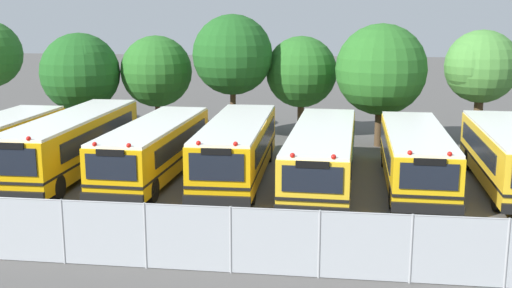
{
  "coord_description": "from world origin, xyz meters",
  "views": [
    {
      "loc": [
        4.5,
        -26.68,
        7.24
      ],
      "look_at": [
        0.8,
        0.0,
        1.6
      ],
      "focal_mm": 44.44,
      "sensor_mm": 36.0,
      "label": 1
    }
  ],
  "objects_px": {
    "tree_4": "(301,73)",
    "tree_5": "(383,69)",
    "school_bus_1": "(74,142)",
    "tree_6": "(479,67)",
    "school_bus_4": "(322,153)",
    "tree_1": "(81,71)",
    "tree_2": "(155,71)",
    "tree_3": "(235,54)",
    "school_bus_6": "(510,155)",
    "school_bus_2": "(155,148)",
    "school_bus_3": "(237,147)",
    "traffic_cone": "(158,245)",
    "school_bus_5": "(415,155)"
  },
  "relations": [
    {
      "from": "school_bus_3",
      "to": "tree_3",
      "type": "distance_m",
      "value": 9.57
    },
    {
      "from": "tree_2",
      "to": "tree_4",
      "type": "xyz_separation_m",
      "value": [
        8.67,
        0.32,
        -0.04
      ]
    },
    {
      "from": "school_bus_5",
      "to": "traffic_cone",
      "type": "bearing_deg",
      "value": 47.66
    },
    {
      "from": "school_bus_4",
      "to": "tree_2",
      "type": "distance_m",
      "value": 14.59
    },
    {
      "from": "tree_2",
      "to": "tree_6",
      "type": "relative_size",
      "value": 0.93
    },
    {
      "from": "school_bus_5",
      "to": "school_bus_6",
      "type": "xyz_separation_m",
      "value": [
        3.85,
        0.15,
        0.07
      ]
    },
    {
      "from": "tree_2",
      "to": "tree_5",
      "type": "xyz_separation_m",
      "value": [
        13.19,
        -1.89,
        0.42
      ]
    },
    {
      "from": "school_bus_2",
      "to": "tree_3",
      "type": "height_order",
      "value": "tree_3"
    },
    {
      "from": "school_bus_1",
      "to": "school_bus_4",
      "type": "distance_m",
      "value": 11.27
    },
    {
      "from": "tree_3",
      "to": "tree_5",
      "type": "bearing_deg",
      "value": -6.26
    },
    {
      "from": "school_bus_1",
      "to": "tree_6",
      "type": "bearing_deg",
      "value": -157.55
    },
    {
      "from": "tree_2",
      "to": "tree_3",
      "type": "height_order",
      "value": "tree_3"
    },
    {
      "from": "school_bus_6",
      "to": "tree_6",
      "type": "bearing_deg",
      "value": -89.83
    },
    {
      "from": "school_bus_2",
      "to": "school_bus_5",
      "type": "bearing_deg",
      "value": -177.29
    },
    {
      "from": "school_bus_6",
      "to": "tree_4",
      "type": "height_order",
      "value": "tree_4"
    },
    {
      "from": "school_bus_3",
      "to": "traffic_cone",
      "type": "xyz_separation_m",
      "value": [
        -0.89,
        -9.22,
        -1.11
      ]
    },
    {
      "from": "tree_5",
      "to": "traffic_cone",
      "type": "distance_m",
      "value": 19.08
    },
    {
      "from": "school_bus_5",
      "to": "tree_1",
      "type": "distance_m",
      "value": 20.33
    },
    {
      "from": "school_bus_1",
      "to": "school_bus_6",
      "type": "xyz_separation_m",
      "value": [
        19.0,
        0.08,
        -0.05
      ]
    },
    {
      "from": "tree_6",
      "to": "tree_1",
      "type": "bearing_deg",
      "value": 178.97
    },
    {
      "from": "school_bus_4",
      "to": "tree_1",
      "type": "bearing_deg",
      "value": -29.74
    },
    {
      "from": "tree_4",
      "to": "tree_6",
      "type": "distance_m",
      "value": 9.74
    },
    {
      "from": "school_bus_3",
      "to": "tree_5",
      "type": "bearing_deg",
      "value": -131.39
    },
    {
      "from": "tree_3",
      "to": "tree_4",
      "type": "bearing_deg",
      "value": 19.56
    },
    {
      "from": "school_bus_6",
      "to": "tree_2",
      "type": "distance_m",
      "value": 20.63
    },
    {
      "from": "tree_6",
      "to": "school_bus_1",
      "type": "bearing_deg",
      "value": -157.07
    },
    {
      "from": "school_bus_1",
      "to": "tree_5",
      "type": "bearing_deg",
      "value": -151.28
    },
    {
      "from": "school_bus_2",
      "to": "tree_6",
      "type": "xyz_separation_m",
      "value": [
        15.24,
        8.42,
        3.04
      ]
    },
    {
      "from": "school_bus_3",
      "to": "school_bus_1",
      "type": "bearing_deg",
      "value": -1.03
    },
    {
      "from": "school_bus_1",
      "to": "school_bus_2",
      "type": "xyz_separation_m",
      "value": [
        3.9,
        -0.32,
        -0.1
      ]
    },
    {
      "from": "school_bus_3",
      "to": "tree_6",
      "type": "distance_m",
      "value": 14.46
    },
    {
      "from": "tree_1",
      "to": "tree_6",
      "type": "xyz_separation_m",
      "value": [
        22.26,
        -0.4,
        0.54
      ]
    },
    {
      "from": "school_bus_2",
      "to": "tree_1",
      "type": "height_order",
      "value": "tree_1"
    },
    {
      "from": "school_bus_1",
      "to": "school_bus_4",
      "type": "relative_size",
      "value": 0.98
    },
    {
      "from": "school_bus_1",
      "to": "traffic_cone",
      "type": "xyz_separation_m",
      "value": [
        6.63,
        -9.19,
        -1.15
      ]
    },
    {
      "from": "tree_2",
      "to": "tree_5",
      "type": "relative_size",
      "value": 0.88
    },
    {
      "from": "school_bus_1",
      "to": "tree_4",
      "type": "height_order",
      "value": "tree_4"
    },
    {
      "from": "school_bus_1",
      "to": "tree_3",
      "type": "height_order",
      "value": "tree_3"
    },
    {
      "from": "tree_3",
      "to": "tree_6",
      "type": "bearing_deg",
      "value": -3.08
    },
    {
      "from": "tree_1",
      "to": "traffic_cone",
      "type": "height_order",
      "value": "tree_1"
    },
    {
      "from": "tree_4",
      "to": "tree_5",
      "type": "height_order",
      "value": "tree_5"
    },
    {
      "from": "school_bus_5",
      "to": "tree_3",
      "type": "distance_m",
      "value": 13.27
    },
    {
      "from": "tree_1",
      "to": "tree_2",
      "type": "height_order",
      "value": "tree_1"
    },
    {
      "from": "school_bus_1",
      "to": "tree_3",
      "type": "xyz_separation_m",
      "value": [
        5.96,
        8.81,
        3.45
      ]
    },
    {
      "from": "school_bus_2",
      "to": "tree_1",
      "type": "xyz_separation_m",
      "value": [
        -7.01,
        8.82,
        2.5
      ]
    },
    {
      "from": "school_bus_4",
      "to": "school_bus_6",
      "type": "xyz_separation_m",
      "value": [
        7.74,
        0.31,
        0.08
      ]
    },
    {
      "from": "school_bus_6",
      "to": "school_bus_4",
      "type": "bearing_deg",
      "value": 3.5
    },
    {
      "from": "tree_6",
      "to": "tree_4",
      "type": "bearing_deg",
      "value": 168.03
    },
    {
      "from": "school_bus_4",
      "to": "tree_2",
      "type": "relative_size",
      "value": 1.97
    },
    {
      "from": "school_bus_2",
      "to": "school_bus_3",
      "type": "relative_size",
      "value": 0.98
    }
  ]
}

